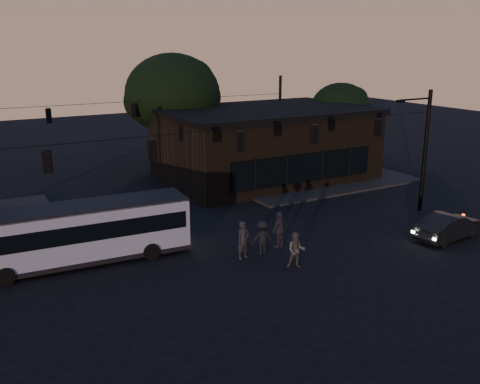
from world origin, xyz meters
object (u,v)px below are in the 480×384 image
pedestrian_c (280,230)px  pedestrian_d (262,238)px  building (265,143)px  bus (82,231)px  car (449,226)px  pedestrian_a (243,240)px  pedestrian_b (296,250)px

pedestrian_c → pedestrian_d: bearing=-3.1°
pedestrian_c → building: bearing=-136.6°
bus → car: size_ratio=2.39×
bus → car: 19.01m
pedestrian_a → pedestrian_b: bearing=-64.6°
pedestrian_d → pedestrian_a: bearing=10.2°
pedestrian_b → pedestrian_d: size_ratio=1.00×
car → pedestrian_d: 10.35m
car → pedestrian_a: pedestrian_a is taller
pedestrian_a → pedestrian_d: (1.07, -0.00, -0.08)m
bus → pedestrian_b: 10.17m
bus → pedestrian_c: size_ratio=5.38×
pedestrian_c → pedestrian_d: 1.30m
building → pedestrian_a: 16.36m
pedestrian_c → car: bearing=140.9°
bus → pedestrian_b: bearing=-29.7°
car → pedestrian_a: (-10.94, 3.11, 0.24)m
building → bus: building is taller
bus → pedestrian_a: (6.91, -3.36, -0.66)m
pedestrian_a → pedestrian_d: bearing=-10.5°
pedestrian_a → pedestrian_c: (2.33, 0.32, 0.01)m
bus → car: (17.85, -6.47, -0.89)m
car → pedestrian_c: 9.28m
pedestrian_a → pedestrian_c: 2.35m
pedestrian_b → pedestrian_d: pedestrian_b is taller
building → pedestrian_b: building is taller
car → pedestrian_c: pedestrian_c is taller
pedestrian_a → car: bearing=-26.3°
pedestrian_b → pedestrian_c: bearing=105.0°
car → pedestrian_b: pedestrian_b is taller
pedestrian_c → pedestrian_a: bearing=-9.7°
building → car: bearing=-85.0°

